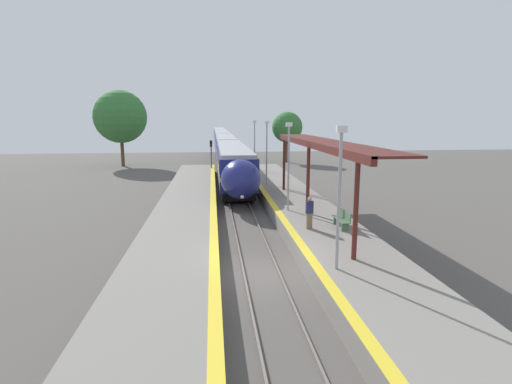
{
  "coord_description": "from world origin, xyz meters",
  "views": [
    {
      "loc": [
        -1.89,
        -15.39,
        6.32
      ],
      "look_at": [
        0.6,
        7.38,
        2.06
      ],
      "focal_mm": 28.0,
      "sensor_mm": 36.0,
      "label": 1
    }
  ],
  "objects_px": {
    "train": "(223,143)",
    "lamppost_farthest": "(255,142)",
    "lamppost_mid": "(289,161)",
    "railway_signal": "(211,154)",
    "lamppost_far": "(267,148)",
    "person_waiting": "(309,212)",
    "lamppost_near": "(339,189)",
    "platform_bench": "(343,218)"
  },
  "relations": [
    {
      "from": "person_waiting",
      "to": "lamppost_far",
      "type": "relative_size",
      "value": 0.31
    },
    {
      "from": "lamppost_near",
      "to": "lamppost_mid",
      "type": "bearing_deg",
      "value": 90.0
    },
    {
      "from": "person_waiting",
      "to": "platform_bench",
      "type": "bearing_deg",
      "value": -0.57
    },
    {
      "from": "train",
      "to": "lamppost_farthest",
      "type": "xyz_separation_m",
      "value": [
        2.56,
        -26.48,
        1.73
      ]
    },
    {
      "from": "platform_bench",
      "to": "railway_signal",
      "type": "distance_m",
      "value": 26.12
    },
    {
      "from": "platform_bench",
      "to": "lamppost_farthest",
      "type": "height_order",
      "value": "lamppost_farthest"
    },
    {
      "from": "lamppost_near",
      "to": "lamppost_mid",
      "type": "distance_m",
      "value": 9.57
    },
    {
      "from": "train",
      "to": "lamppost_mid",
      "type": "height_order",
      "value": "lamppost_mid"
    },
    {
      "from": "lamppost_near",
      "to": "lamppost_far",
      "type": "bearing_deg",
      "value": 90.0
    },
    {
      "from": "person_waiting",
      "to": "lamppost_near",
      "type": "distance_m",
      "value": 5.83
    },
    {
      "from": "lamppost_mid",
      "to": "person_waiting",
      "type": "bearing_deg",
      "value": -85.99
    },
    {
      "from": "railway_signal",
      "to": "lamppost_farthest",
      "type": "distance_m",
      "value": 5.19
    },
    {
      "from": "platform_bench",
      "to": "person_waiting",
      "type": "height_order",
      "value": "person_waiting"
    },
    {
      "from": "train",
      "to": "railway_signal",
      "type": "distance_m",
      "value": 24.63
    },
    {
      "from": "platform_bench",
      "to": "lamppost_far",
      "type": "distance_m",
      "value": 14.11
    },
    {
      "from": "train",
      "to": "lamppost_farthest",
      "type": "distance_m",
      "value": 26.66
    },
    {
      "from": "railway_signal",
      "to": "lamppost_near",
      "type": "xyz_separation_m",
      "value": [
        4.59,
        -30.64,
        1.44
      ]
    },
    {
      "from": "person_waiting",
      "to": "lamppost_farthest",
      "type": "bearing_deg",
      "value": 90.72
    },
    {
      "from": "lamppost_mid",
      "to": "lamppost_farthest",
      "type": "bearing_deg",
      "value": 90.0
    },
    {
      "from": "lamppost_farthest",
      "to": "train",
      "type": "bearing_deg",
      "value": 95.52
    },
    {
      "from": "lamppost_mid",
      "to": "lamppost_near",
      "type": "bearing_deg",
      "value": -90.0
    },
    {
      "from": "platform_bench",
      "to": "train",
      "type": "bearing_deg",
      "value": 95.24
    },
    {
      "from": "person_waiting",
      "to": "lamppost_far",
      "type": "distance_m",
      "value": 13.9
    },
    {
      "from": "lamppost_near",
      "to": "lamppost_far",
      "type": "xyz_separation_m",
      "value": [
        0.0,
        19.13,
        0.0
      ]
    },
    {
      "from": "train",
      "to": "platform_bench",
      "type": "height_order",
      "value": "train"
    },
    {
      "from": "lamppost_mid",
      "to": "lamppost_farthest",
      "type": "distance_m",
      "value": 19.13
    },
    {
      "from": "railway_signal",
      "to": "lamppost_far",
      "type": "relative_size",
      "value": 0.75
    },
    {
      "from": "train",
      "to": "platform_bench",
      "type": "xyz_separation_m",
      "value": [
        4.57,
        -49.79,
        -0.78
      ]
    },
    {
      "from": "train",
      "to": "lamppost_mid",
      "type": "distance_m",
      "value": 45.72
    },
    {
      "from": "person_waiting",
      "to": "lamppost_farthest",
      "type": "relative_size",
      "value": 0.31
    },
    {
      "from": "railway_signal",
      "to": "lamppost_far",
      "type": "distance_m",
      "value": 12.47
    },
    {
      "from": "person_waiting",
      "to": "lamppost_mid",
      "type": "bearing_deg",
      "value": 94.01
    },
    {
      "from": "lamppost_far",
      "to": "person_waiting",
      "type": "bearing_deg",
      "value": -88.78
    },
    {
      "from": "train",
      "to": "railway_signal",
      "type": "relative_size",
      "value": 22.18
    },
    {
      "from": "platform_bench",
      "to": "person_waiting",
      "type": "xyz_separation_m",
      "value": [
        -1.72,
        0.02,
        0.36
      ]
    },
    {
      "from": "train",
      "to": "platform_bench",
      "type": "bearing_deg",
      "value": -84.76
    },
    {
      "from": "train",
      "to": "railway_signal",
      "type": "height_order",
      "value": "railway_signal"
    },
    {
      "from": "lamppost_far",
      "to": "platform_bench",
      "type": "bearing_deg",
      "value": -81.69
    },
    {
      "from": "railway_signal",
      "to": "platform_bench",
      "type": "bearing_deg",
      "value": -75.35
    },
    {
      "from": "lamppost_near",
      "to": "person_waiting",
      "type": "bearing_deg",
      "value": 86.92
    },
    {
      "from": "lamppost_farthest",
      "to": "lamppost_mid",
      "type": "bearing_deg",
      "value": -90.0
    },
    {
      "from": "person_waiting",
      "to": "lamppost_mid",
      "type": "xyz_separation_m",
      "value": [
        -0.29,
        4.16,
        2.15
      ]
    }
  ]
}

